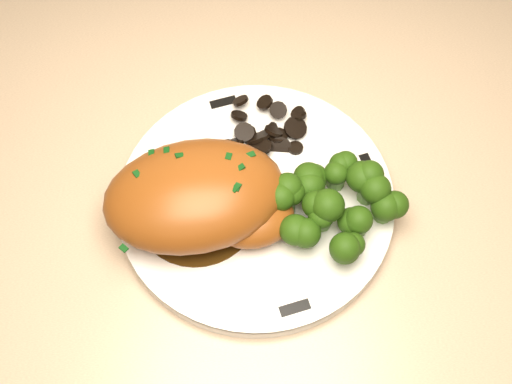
{
  "coord_description": "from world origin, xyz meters",
  "views": [
    {
      "loc": [
        -0.16,
        1.37,
        1.48
      ],
      "look_at": [
        -0.16,
        1.65,
        0.95
      ],
      "focal_mm": 45.0,
      "sensor_mm": 36.0,
      "label": 1
    }
  ],
  "objects_px": {
    "counter": "(202,319)",
    "chicken_breast": "(201,198)",
    "broccoli_florets": "(335,205)",
    "plate": "(256,201)"
  },
  "relations": [
    {
      "from": "counter",
      "to": "broccoli_florets",
      "type": "relative_size",
      "value": 18.44
    },
    {
      "from": "counter",
      "to": "plate",
      "type": "bearing_deg",
      "value": -14.65
    },
    {
      "from": "counter",
      "to": "broccoli_florets",
      "type": "distance_m",
      "value": 0.53
    },
    {
      "from": "broccoli_florets",
      "to": "chicken_breast",
      "type": "bearing_deg",
      "value": 179.97
    },
    {
      "from": "chicken_breast",
      "to": "broccoli_florets",
      "type": "xyz_separation_m",
      "value": [
        0.12,
        -0.0,
        -0.01
      ]
    },
    {
      "from": "chicken_breast",
      "to": "broccoli_florets",
      "type": "height_order",
      "value": "chicken_breast"
    },
    {
      "from": "counter",
      "to": "chicken_breast",
      "type": "distance_m",
      "value": 0.51
    },
    {
      "from": "counter",
      "to": "plate",
      "type": "relative_size",
      "value": 8.15
    },
    {
      "from": "plate",
      "to": "chicken_breast",
      "type": "relative_size",
      "value": 1.4
    },
    {
      "from": "counter",
      "to": "chicken_breast",
      "type": "bearing_deg",
      "value": -45.71
    }
  ]
}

